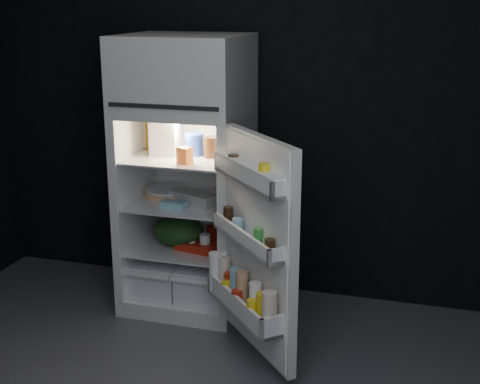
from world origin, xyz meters
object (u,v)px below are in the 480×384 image
(milk_jug, at_px, (165,136))
(yogurt_tray, at_px, (199,246))
(refrigerator, at_px, (187,165))
(egg_carton, at_px, (193,198))
(fridge_door, at_px, (254,251))

(milk_jug, bearing_deg, yogurt_tray, -26.01)
(milk_jug, bearing_deg, refrigerator, 9.22)
(refrigerator, distance_m, egg_carton, 0.22)
(egg_carton, distance_m, yogurt_tray, 0.32)
(egg_carton, bearing_deg, milk_jug, -169.04)
(milk_jug, xyz_separation_m, yogurt_tray, (0.25, -0.08, -0.69))
(milk_jug, bearing_deg, fridge_door, -47.27)
(refrigerator, height_order, fridge_door, refrigerator)
(milk_jug, relative_size, yogurt_tray, 0.84)
(milk_jug, xyz_separation_m, egg_carton, (0.20, -0.04, -0.38))
(egg_carton, xyz_separation_m, yogurt_tray, (0.05, -0.04, -0.31))
(fridge_door, height_order, yogurt_tray, fridge_door)
(refrigerator, relative_size, yogurt_tray, 6.20)
(refrigerator, height_order, egg_carton, refrigerator)
(milk_jug, relative_size, egg_carton, 0.75)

